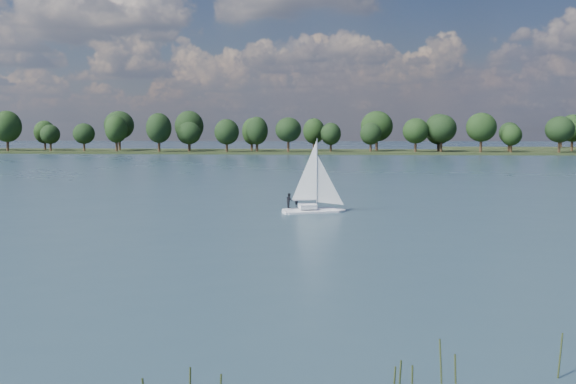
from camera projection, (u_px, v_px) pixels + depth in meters
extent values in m
plane|color=#233342|center=(328.00, 172.00, 129.82)|extent=(700.00, 700.00, 0.00)
cube|color=black|center=(331.00, 153.00, 240.98)|extent=(660.00, 40.00, 1.50)
cube|color=white|center=(312.00, 213.00, 66.93)|extent=(6.39, 3.71, 0.73)
cube|color=white|center=(312.00, 206.00, 66.86)|extent=(2.08, 1.64, 0.45)
cylinder|color=#B3B3BA|center=(312.00, 173.00, 66.52)|extent=(0.11, 0.11, 7.26)
imported|color=black|center=(297.00, 200.00, 67.35)|extent=(0.50, 0.64, 1.56)
imported|color=black|center=(289.00, 200.00, 66.59)|extent=(0.83, 0.92, 1.56)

